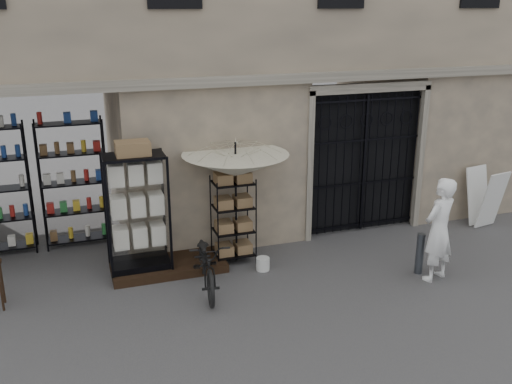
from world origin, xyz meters
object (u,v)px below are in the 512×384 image
object	(u,v)px
white_bucket	(263,264)
easel_sign	(485,197)
market_umbrella	(235,159)
shopkeeper	(433,278)
steel_bollard	(420,254)
wire_rack	(233,221)
display_cabinet	(137,218)
bicycle	(208,288)

from	to	relation	value
white_bucket	easel_sign	xyz separation A→B (m)	(5.16, 0.52, 0.52)
white_bucket	easel_sign	world-z (taller)	easel_sign
market_umbrella	shopkeeper	bearing A→B (deg)	-31.00
white_bucket	steel_bollard	bearing A→B (deg)	-21.28
wire_rack	shopkeeper	bearing A→B (deg)	-46.84
market_umbrella	easel_sign	world-z (taller)	market_umbrella
wire_rack	market_umbrella	bearing A→B (deg)	-3.79
display_cabinet	white_bucket	distance (m)	2.35
steel_bollard	easel_sign	bearing A→B (deg)	30.33
wire_rack	shopkeeper	distance (m)	3.66
wire_rack	shopkeeper	world-z (taller)	wire_rack
bicycle	market_umbrella	bearing A→B (deg)	56.58
display_cabinet	easel_sign	distance (m)	7.27
display_cabinet	market_umbrella	bearing A→B (deg)	11.24
wire_rack	white_bucket	bearing A→B (deg)	-70.92
white_bucket	bicycle	bearing A→B (deg)	-161.55
display_cabinet	market_umbrella	xyz separation A→B (m)	(1.77, 0.02, 0.88)
bicycle	easel_sign	bearing A→B (deg)	15.18
white_bucket	easel_sign	distance (m)	5.22
wire_rack	easel_sign	world-z (taller)	wire_rack
display_cabinet	bicycle	world-z (taller)	display_cabinet
easel_sign	steel_bollard	bearing A→B (deg)	-160.10
white_bucket	steel_bollard	xyz separation A→B (m)	(2.56, -1.00, 0.26)
market_umbrella	wire_rack	bearing A→B (deg)	-167.28
bicycle	easel_sign	xyz separation A→B (m)	(6.27, 0.89, 0.64)
wire_rack	white_bucket	xyz separation A→B (m)	(0.38, -0.54, -0.67)
bicycle	easel_sign	size ratio (longest dim) A/B	1.47
wire_rack	white_bucket	world-z (taller)	wire_rack
market_umbrella	display_cabinet	bearing A→B (deg)	-179.38
wire_rack	steel_bollard	xyz separation A→B (m)	(2.95, -1.53, -0.42)
display_cabinet	shopkeeper	distance (m)	5.22
easel_sign	market_umbrella	bearing A→B (deg)	169.29
market_umbrella	bicycle	xyz separation A→B (m)	(-0.79, -0.92, -1.94)
bicycle	display_cabinet	bearing A→B (deg)	144.53
display_cabinet	steel_bollard	bearing A→B (deg)	-7.57
wire_rack	market_umbrella	world-z (taller)	market_umbrella
shopkeeper	white_bucket	bearing A→B (deg)	-45.47
white_bucket	bicycle	size ratio (longest dim) A/B	0.13
white_bucket	shopkeeper	world-z (taller)	white_bucket
bicycle	steel_bollard	size ratio (longest dim) A/B	2.43
steel_bollard	shopkeeper	world-z (taller)	steel_bollard
display_cabinet	steel_bollard	world-z (taller)	display_cabinet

